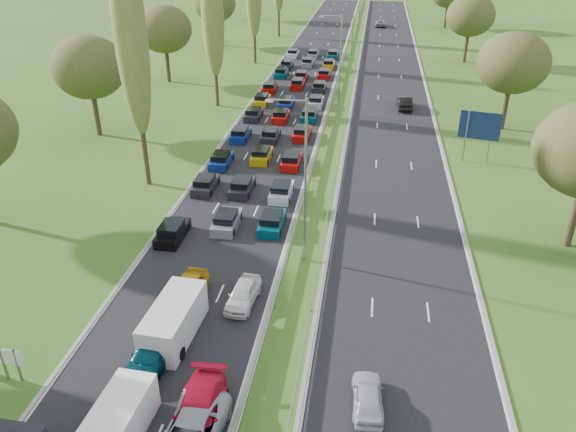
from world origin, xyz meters
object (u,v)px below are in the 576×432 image
at_px(white_van_rear, 175,318).
at_px(info_sign, 10,360).
at_px(white_van_front, 119,421).
at_px(direction_sign, 480,128).

distance_m(white_van_rear, info_sign, 8.90).
xyz_separation_m(white_van_front, direction_sign, (21.59, 38.15, 2.50)).
bearing_deg(white_van_front, white_van_rear, 91.92).
bearing_deg(white_van_rear, direction_sign, 58.19).
height_order(white_van_front, direction_sign, direction_sign).
height_order(white_van_rear, direction_sign, direction_sign).
xyz_separation_m(info_sign, direction_sign, (28.80, 35.41, 2.20)).
relative_size(white_van_front, info_sign, 2.47).
bearing_deg(white_van_front, direction_sign, 63.76).
relative_size(white_van_front, direction_sign, 1.00).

